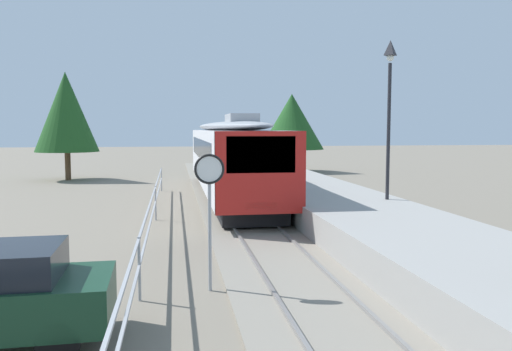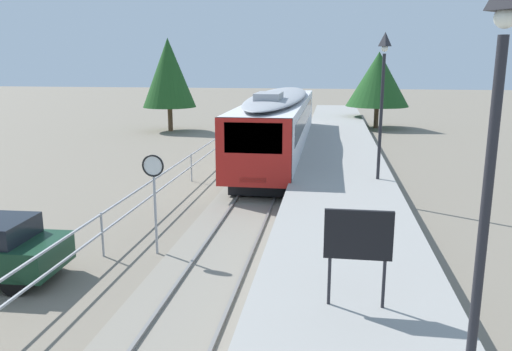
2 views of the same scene
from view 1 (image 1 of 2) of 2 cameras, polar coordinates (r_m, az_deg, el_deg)
ground_plane at (r=20.25m, az=-9.97°, el=-4.34°), size 160.00×160.00×0.00m
track_rails at (r=20.41m, az=-1.50°, el=-4.10°), size 3.20×60.00×0.14m
commuter_train at (r=24.81m, az=-2.91°, el=2.43°), size 2.82×18.43×3.74m
station_platform at (r=21.01m, az=7.33°, el=-2.72°), size 3.90×60.00×0.90m
platform_lamp_mid_platform at (r=18.25m, az=14.43°, el=9.11°), size 0.34×0.34×5.35m
speed_limit_sign at (r=10.47m, az=-5.12°, el=-1.34°), size 0.61×0.10×2.81m
carpark_fence at (r=10.28m, az=-12.71°, el=-8.45°), size 0.06×36.06×1.25m
tree_behind_carpark at (r=40.23m, az=3.94°, el=5.90°), size 4.95×4.95×5.99m
tree_behind_station_far at (r=35.81m, az=-20.09°, el=6.55°), size 4.02×4.02×6.97m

